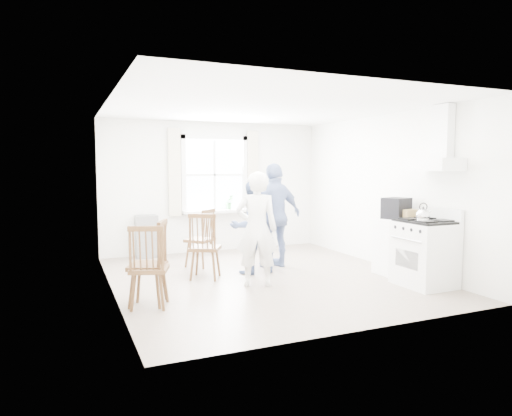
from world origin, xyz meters
The scene contains 17 objects.
room_shell centered at (0.00, 0.00, 1.30)m, with size 4.62×5.12×2.64m.
window_assembly centered at (0.00, 2.45, 1.46)m, with size 1.88×0.24×1.70m.
range_hood centered at (2.07, -1.35, 1.90)m, with size 0.45×0.76×0.94m.
shelf_unit centered at (-1.40, 2.33, 0.40)m, with size 0.40×0.30×0.80m, color gray.
gas_stove centered at (1.91, -1.35, 0.48)m, with size 0.68×0.76×1.12m.
kettle centered at (1.74, -1.48, 1.04)m, with size 0.19×0.19×0.27m.
low_cabinet centered at (1.98, -0.65, 0.45)m, with size 0.50×0.55×0.90m, color white.
stereo_stack centered at (1.94, -0.68, 1.06)m, with size 0.45×0.42×0.33m.
cardboard_box centered at (2.04, -0.87, 0.98)m, with size 0.25×0.18×0.16m, color tan.
windsor_chair_a centered at (-0.62, 1.11, 0.61)m, with size 0.59×0.59×1.00m.
windsor_chair_b centered at (-1.94, -0.90, 0.63)m, with size 0.55×0.55×1.03m.
windsor_chair_c centered at (-1.80, -0.73, 0.65)m, with size 0.58×0.58×1.06m.
person_left centered at (-0.31, -0.40, 0.82)m, with size 0.60×0.60×1.65m, color white.
person_mid centered at (-0.07, 0.35, 0.74)m, with size 0.72×0.72×1.49m, color #485B87.
person_right centered at (0.47, 0.61, 0.89)m, with size 1.04×1.04×1.77m, color navy.
potted_plant centered at (0.28, 2.36, 1.00)m, with size 0.16×0.16×0.30m, color #35793A.
windsor_chair_d centered at (-0.91, 0.22, 0.63)m, with size 0.58×0.58×1.03m.
Camera 1 is at (-2.85, -6.32, 1.71)m, focal length 32.00 mm.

